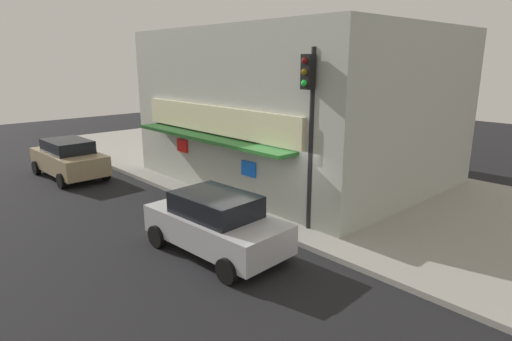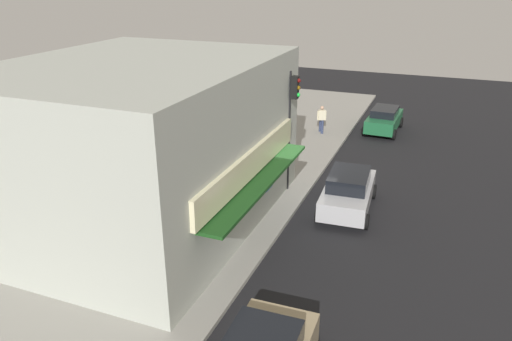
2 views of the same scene
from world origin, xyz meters
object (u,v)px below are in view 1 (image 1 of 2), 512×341
traffic_light (310,117)px  parked_car_silver (216,223)px  parked_car_tan (69,158)px  trash_can (290,197)px  fire_hydrant (192,172)px

traffic_light → parked_car_silver: size_ratio=1.24×
parked_car_tan → traffic_light: bearing=14.3°
trash_can → parked_car_silver: parked_car_silver is taller
fire_hydrant → trash_can: 5.09m
parked_car_tan → parked_car_silver: bearing=0.5°
parked_car_silver → parked_car_tan: size_ratio=0.96×
trash_can → parked_car_tan: parked_car_tan is taller
trash_can → parked_car_tan: (-10.00, -3.77, 0.26)m
fire_hydrant → parked_car_tan: 5.91m
fire_hydrant → parked_car_silver: 6.54m
traffic_light → fire_hydrant: bearing=177.3°
traffic_light → fire_hydrant: traffic_light is taller
parked_car_silver → parked_car_tan: (-10.67, -0.10, 0.02)m
traffic_light → parked_car_tan: bearing=-165.7°
traffic_light → trash_can: 3.41m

